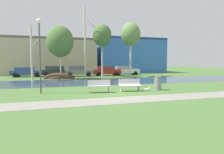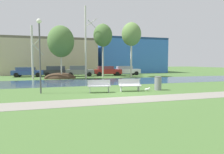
{
  "view_description": "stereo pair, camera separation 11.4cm",
  "coord_description": "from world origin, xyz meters",
  "px_view_note": "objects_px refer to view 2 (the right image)",
  "views": [
    {
      "loc": [
        -4.38,
        -12.53,
        2.11
      ],
      "look_at": [
        0.05,
        1.75,
        1.0
      ],
      "focal_mm": 32.09,
      "sensor_mm": 36.0,
      "label": 1
    },
    {
      "loc": [
        -4.27,
        -12.56,
        2.11
      ],
      "look_at": [
        0.05,
        1.75,
        1.0
      ],
      "focal_mm": 32.09,
      "sensor_mm": 36.0,
      "label": 2
    }
  ],
  "objects_px": {
    "parked_van_nearest_blue": "(28,72)",
    "parked_sedan_second_dark": "(58,71)",
    "parked_wagon_fourth_red": "(107,71)",
    "parked_hatch_third_grey": "(79,71)",
    "trash_bin": "(158,83)",
    "parked_suv_fifth_white": "(126,70)",
    "streetlamp": "(40,43)",
    "seagull": "(148,89)",
    "bench_right": "(130,85)",
    "bench_left": "(99,86)"
  },
  "relations": [
    {
      "from": "parked_van_nearest_blue",
      "to": "parked_sedan_second_dark",
      "type": "bearing_deg",
      "value": -2.84
    },
    {
      "from": "parked_wagon_fourth_red",
      "to": "parked_hatch_third_grey",
      "type": "bearing_deg",
      "value": 179.52
    },
    {
      "from": "parked_sedan_second_dark",
      "to": "parked_hatch_third_grey",
      "type": "bearing_deg",
      "value": -11.81
    },
    {
      "from": "parked_van_nearest_blue",
      "to": "parked_hatch_third_grey",
      "type": "xyz_separation_m",
      "value": [
        7.23,
        -0.85,
        0.07
      ]
    },
    {
      "from": "trash_bin",
      "to": "parked_hatch_third_grey",
      "type": "xyz_separation_m",
      "value": [
        -3.74,
        16.69,
        0.29
      ]
    },
    {
      "from": "parked_wagon_fourth_red",
      "to": "parked_suv_fifth_white",
      "type": "height_order",
      "value": "parked_wagon_fourth_red"
    },
    {
      "from": "parked_sedan_second_dark",
      "to": "streetlamp",
      "type": "bearing_deg",
      "value": -95.59
    },
    {
      "from": "seagull",
      "to": "parked_hatch_third_grey",
      "type": "xyz_separation_m",
      "value": [
        -2.74,
        16.96,
        0.69
      ]
    },
    {
      "from": "bench_right",
      "to": "parked_suv_fifth_white",
      "type": "xyz_separation_m",
      "value": [
        6.2,
        17.09,
        0.31
      ]
    },
    {
      "from": "parked_sedan_second_dark",
      "to": "parked_hatch_third_grey",
      "type": "height_order",
      "value": "parked_hatch_third_grey"
    },
    {
      "from": "bench_left",
      "to": "bench_right",
      "type": "distance_m",
      "value": 2.28
    },
    {
      "from": "seagull",
      "to": "parked_sedan_second_dark",
      "type": "distance_m",
      "value": 18.54
    },
    {
      "from": "parked_suv_fifth_white",
      "to": "bench_right",
      "type": "bearing_deg",
      "value": -109.92
    },
    {
      "from": "streetlamp",
      "to": "parked_sedan_second_dark",
      "type": "xyz_separation_m",
      "value": [
        1.61,
        16.48,
        -2.56
      ]
    },
    {
      "from": "trash_bin",
      "to": "streetlamp",
      "type": "height_order",
      "value": "streetlamp"
    },
    {
      "from": "bench_left",
      "to": "trash_bin",
      "type": "xyz_separation_m",
      "value": [
        4.53,
        -0.1,
        0.06
      ]
    },
    {
      "from": "parked_wagon_fourth_red",
      "to": "parked_suv_fifth_white",
      "type": "relative_size",
      "value": 0.97
    },
    {
      "from": "bench_right",
      "to": "trash_bin",
      "type": "xyz_separation_m",
      "value": [
        2.25,
        -0.1,
        0.06
      ]
    },
    {
      "from": "seagull",
      "to": "parked_suv_fifth_white",
      "type": "xyz_separation_m",
      "value": [
        4.94,
        17.46,
        0.65
      ]
    },
    {
      "from": "parked_sedan_second_dark",
      "to": "parked_hatch_third_grey",
      "type": "relative_size",
      "value": 1.12
    },
    {
      "from": "bench_right",
      "to": "parked_wagon_fourth_red",
      "type": "distance_m",
      "value": 16.8
    },
    {
      "from": "seagull",
      "to": "parked_hatch_third_grey",
      "type": "height_order",
      "value": "parked_hatch_third_grey"
    },
    {
      "from": "parked_sedan_second_dark",
      "to": "seagull",
      "type": "bearing_deg",
      "value": -71.77
    },
    {
      "from": "streetlamp",
      "to": "parked_van_nearest_blue",
      "type": "bearing_deg",
      "value": 98.74
    },
    {
      "from": "seagull",
      "to": "streetlamp",
      "type": "bearing_deg",
      "value": 171.44
    },
    {
      "from": "bench_right",
      "to": "parked_van_nearest_blue",
      "type": "xyz_separation_m",
      "value": [
        -8.72,
        17.44,
        0.28
      ]
    },
    {
      "from": "parked_wagon_fourth_red",
      "to": "bench_right",
      "type": "bearing_deg",
      "value": -99.76
    },
    {
      "from": "streetlamp",
      "to": "parked_wagon_fourth_red",
      "type": "xyz_separation_m",
      "value": [
        9.0,
        15.81,
        -2.57
      ]
    },
    {
      "from": "bench_left",
      "to": "parked_sedan_second_dark",
      "type": "xyz_separation_m",
      "value": [
        -2.26,
        17.23,
        0.33
      ]
    },
    {
      "from": "trash_bin",
      "to": "parked_hatch_third_grey",
      "type": "bearing_deg",
      "value": 102.63
    },
    {
      "from": "streetlamp",
      "to": "parked_van_nearest_blue",
      "type": "distance_m",
      "value": 17.09
    },
    {
      "from": "seagull",
      "to": "parked_suv_fifth_white",
      "type": "bearing_deg",
      "value": 74.2
    },
    {
      "from": "bench_right",
      "to": "seagull",
      "type": "xyz_separation_m",
      "value": [
        1.26,
        -0.37,
        -0.34
      ]
    },
    {
      "from": "bench_left",
      "to": "seagull",
      "type": "xyz_separation_m",
      "value": [
        3.53,
        -0.37,
        -0.34
      ]
    },
    {
      "from": "parked_hatch_third_grey",
      "to": "parked_sedan_second_dark",
      "type": "bearing_deg",
      "value": 168.19
    },
    {
      "from": "streetlamp",
      "to": "parked_sedan_second_dark",
      "type": "relative_size",
      "value": 1.04
    },
    {
      "from": "bench_right",
      "to": "seagull",
      "type": "relative_size",
      "value": 3.47
    },
    {
      "from": "trash_bin",
      "to": "parked_wagon_fourth_red",
      "type": "height_order",
      "value": "parked_wagon_fourth_red"
    },
    {
      "from": "trash_bin",
      "to": "parked_suv_fifth_white",
      "type": "bearing_deg",
      "value": 77.09
    },
    {
      "from": "parked_sedan_second_dark",
      "to": "parked_suv_fifth_white",
      "type": "bearing_deg",
      "value": -0.73
    },
    {
      "from": "bench_right",
      "to": "parked_van_nearest_blue",
      "type": "distance_m",
      "value": 19.5
    },
    {
      "from": "parked_wagon_fourth_red",
      "to": "trash_bin",
      "type": "bearing_deg",
      "value": -92.03
    },
    {
      "from": "trash_bin",
      "to": "parked_sedan_second_dark",
      "type": "distance_m",
      "value": 18.62
    },
    {
      "from": "bench_right",
      "to": "parked_van_nearest_blue",
      "type": "height_order",
      "value": "parked_van_nearest_blue"
    },
    {
      "from": "parked_wagon_fourth_red",
      "to": "seagull",
      "type": "bearing_deg",
      "value": -95.37
    },
    {
      "from": "bench_right",
      "to": "seagull",
      "type": "height_order",
      "value": "bench_right"
    },
    {
      "from": "seagull",
      "to": "streetlamp",
      "type": "relative_size",
      "value": 0.1
    },
    {
      "from": "bench_right",
      "to": "parked_van_nearest_blue",
      "type": "bearing_deg",
      "value": 116.57
    },
    {
      "from": "seagull",
      "to": "parked_sedan_second_dark",
      "type": "xyz_separation_m",
      "value": [
        -5.79,
        17.6,
        0.67
      ]
    },
    {
      "from": "streetlamp",
      "to": "parked_hatch_third_grey",
      "type": "bearing_deg",
      "value": 73.59
    }
  ]
}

